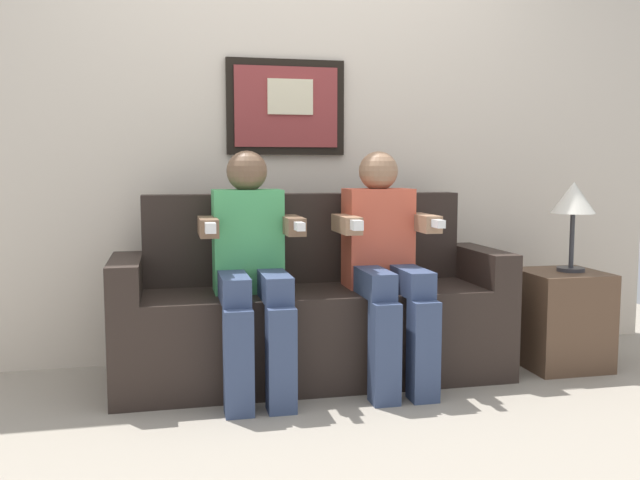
# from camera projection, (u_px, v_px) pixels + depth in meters

# --- Properties ---
(ground_plane) EXTENTS (5.58, 5.58, 0.00)m
(ground_plane) POSITION_uv_depth(u_px,v_px,m) (327.00, 398.00, 3.08)
(ground_plane) COLOR #9E9384
(back_wall_assembly) EXTENTS (4.29, 0.10, 2.60)m
(back_wall_assembly) POSITION_uv_depth(u_px,v_px,m) (295.00, 117.00, 3.68)
(back_wall_assembly) COLOR beige
(back_wall_assembly) RESTS_ON ground_plane
(couch) EXTENTS (1.89, 0.58, 0.90)m
(couch) POSITION_uv_depth(u_px,v_px,m) (312.00, 315.00, 3.36)
(couch) COLOR #2D231E
(couch) RESTS_ON ground_plane
(person_on_left) EXTENTS (0.46, 0.56, 1.11)m
(person_on_left) POSITION_uv_depth(u_px,v_px,m) (251.00, 262.00, 3.10)
(person_on_left) COLOR #4CB266
(person_on_left) RESTS_ON ground_plane
(person_on_right) EXTENTS (0.46, 0.56, 1.11)m
(person_on_right) POSITION_uv_depth(u_px,v_px,m) (385.00, 258.00, 3.24)
(person_on_right) COLOR #D8593F
(person_on_right) RESTS_ON ground_plane
(side_table_right) EXTENTS (0.40, 0.40, 0.50)m
(side_table_right) POSITION_uv_depth(u_px,v_px,m) (561.00, 319.00, 3.55)
(side_table_right) COLOR brown
(side_table_right) RESTS_ON ground_plane
(table_lamp) EXTENTS (0.22, 0.22, 0.46)m
(table_lamp) POSITION_uv_depth(u_px,v_px,m) (573.00, 202.00, 3.49)
(table_lamp) COLOR #333338
(table_lamp) RESTS_ON side_table_right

